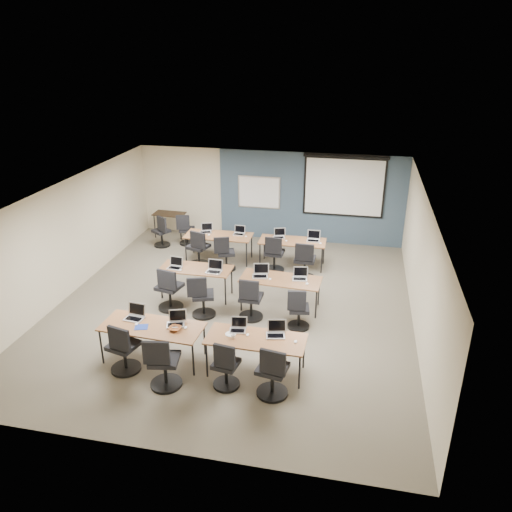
% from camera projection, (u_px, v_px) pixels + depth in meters
% --- Properties ---
extents(floor, '(8.00, 9.00, 0.02)m').
position_uv_depth(floor, '(233.00, 306.00, 11.49)').
color(floor, '#6B6354').
rests_on(floor, ground).
extents(ceiling, '(8.00, 9.00, 0.02)m').
position_uv_depth(ceiling, '(231.00, 193.00, 10.42)').
color(ceiling, white).
rests_on(ceiling, ground).
extents(wall_back, '(8.00, 0.04, 2.70)m').
position_uv_depth(wall_back, '(269.00, 195.00, 14.99)').
color(wall_back, beige).
rests_on(wall_back, ground).
extents(wall_front, '(8.00, 0.04, 2.70)m').
position_uv_depth(wall_front, '(151.00, 377.00, 6.91)').
color(wall_front, beige).
rests_on(wall_front, ground).
extents(wall_left, '(0.04, 9.00, 2.70)m').
position_uv_depth(wall_left, '(67.00, 239.00, 11.71)').
color(wall_left, beige).
rests_on(wall_left, ground).
extents(wall_right, '(0.04, 9.00, 2.70)m').
position_uv_depth(wall_right, '(421.00, 268.00, 10.20)').
color(wall_right, beige).
rests_on(wall_right, ground).
extents(blue_accent_panel, '(5.50, 0.04, 2.70)m').
position_uv_depth(blue_accent_panel, '(311.00, 198.00, 14.73)').
color(blue_accent_panel, '#3D5977').
rests_on(blue_accent_panel, wall_back).
extents(whiteboard, '(1.28, 0.03, 0.98)m').
position_uv_depth(whiteboard, '(259.00, 192.00, 14.94)').
color(whiteboard, '#BDBDBD').
rests_on(whiteboard, wall_back).
extents(projector_screen, '(2.40, 0.10, 1.82)m').
position_uv_depth(projector_screen, '(344.00, 183.00, 14.28)').
color(projector_screen, black).
rests_on(projector_screen, wall_back).
extents(training_table_front_left, '(1.92, 0.80, 0.73)m').
position_uv_depth(training_table_front_left, '(152.00, 328.00, 9.34)').
color(training_table_front_left, olive).
rests_on(training_table_front_left, floor).
extents(training_table_front_right, '(1.80, 0.75, 0.73)m').
position_uv_depth(training_table_front_right, '(256.00, 340.00, 8.95)').
color(training_table_front_right, '#8C5C3D').
rests_on(training_table_front_right, floor).
extents(training_table_mid_left, '(1.69, 0.70, 0.73)m').
position_uv_depth(training_table_mid_left, '(196.00, 270.00, 11.71)').
color(training_table_mid_left, brown).
rests_on(training_table_mid_left, floor).
extents(training_table_mid_right, '(1.80, 0.75, 0.73)m').
position_uv_depth(training_table_mid_right, '(281.00, 281.00, 11.18)').
color(training_table_mid_right, '#986B3E').
rests_on(training_table_mid_right, floor).
extents(training_table_back_left, '(1.83, 0.76, 0.73)m').
position_uv_depth(training_table_back_left, '(219.00, 237.00, 13.69)').
color(training_table_back_left, '#956127').
rests_on(training_table_back_left, floor).
extents(training_table_back_right, '(1.77, 0.74, 0.73)m').
position_uv_depth(training_table_back_right, '(292.00, 242.00, 13.31)').
color(training_table_back_right, '#975325').
rests_on(training_table_back_right, floor).
extents(laptop_0, '(0.36, 0.30, 0.27)m').
position_uv_depth(laptop_0, '(135.00, 315.00, 9.56)').
color(laptop_0, '#AEAEB7').
rests_on(laptop_0, training_table_front_left).
extents(mouse_0, '(0.06, 0.10, 0.03)m').
position_uv_depth(mouse_0, '(136.00, 324.00, 9.36)').
color(mouse_0, white).
rests_on(mouse_0, training_table_front_left).
extents(task_chair_0, '(0.55, 0.55, 1.03)m').
position_uv_depth(task_chair_0, '(123.00, 352.00, 9.07)').
color(task_chair_0, black).
rests_on(task_chair_0, floor).
extents(laptop_1, '(0.33, 0.28, 0.25)m').
position_uv_depth(laptop_1, '(176.00, 321.00, 9.36)').
color(laptop_1, silver).
rests_on(laptop_1, training_table_front_left).
extents(mouse_1, '(0.07, 0.10, 0.03)m').
position_uv_depth(mouse_1, '(186.00, 328.00, 9.24)').
color(mouse_1, white).
rests_on(mouse_1, training_table_front_left).
extents(task_chair_1, '(0.57, 0.57, 1.04)m').
position_uv_depth(task_chair_1, '(163.00, 366.00, 8.66)').
color(task_chair_1, black).
rests_on(task_chair_1, floor).
extents(laptop_2, '(0.30, 0.25, 0.23)m').
position_uv_depth(laptop_2, '(238.00, 327.00, 9.17)').
color(laptop_2, silver).
rests_on(laptop_2, training_table_front_right).
extents(mouse_2, '(0.07, 0.09, 0.03)m').
position_uv_depth(mouse_2, '(248.00, 335.00, 9.02)').
color(mouse_2, white).
rests_on(mouse_2, training_table_front_right).
extents(task_chair_2, '(0.48, 0.48, 0.96)m').
position_uv_depth(task_chair_2, '(226.00, 369.00, 8.66)').
color(task_chair_2, black).
rests_on(task_chair_2, floor).
extents(laptop_3, '(0.34, 0.29, 0.26)m').
position_uv_depth(laptop_3, '(276.00, 332.00, 9.02)').
color(laptop_3, '#B1B1C0').
rests_on(laptop_3, training_table_front_right).
extents(mouse_3, '(0.08, 0.11, 0.03)m').
position_uv_depth(mouse_3, '(296.00, 342.00, 8.81)').
color(mouse_3, white).
rests_on(mouse_3, training_table_front_right).
extents(task_chair_3, '(0.55, 0.55, 1.03)m').
position_uv_depth(task_chair_3, '(272.00, 375.00, 8.43)').
color(task_chair_3, black).
rests_on(task_chair_3, floor).
extents(laptop_4, '(0.32, 0.27, 0.24)m').
position_uv_depth(laptop_4, '(175.00, 265.00, 11.69)').
color(laptop_4, '#A8A8A8').
rests_on(laptop_4, training_table_mid_left).
extents(mouse_4, '(0.08, 0.10, 0.03)m').
position_uv_depth(mouse_4, '(180.00, 270.00, 11.56)').
color(mouse_4, white).
rests_on(mouse_4, training_table_mid_left).
extents(task_chair_4, '(0.58, 0.58, 1.05)m').
position_uv_depth(task_chair_4, '(169.00, 292.00, 11.20)').
color(task_chair_4, black).
rests_on(task_chair_4, floor).
extents(laptop_5, '(0.35, 0.30, 0.26)m').
position_uv_depth(laptop_5, '(214.00, 269.00, 11.49)').
color(laptop_5, '#A8A8AB').
rests_on(laptop_5, training_table_mid_left).
extents(mouse_5, '(0.07, 0.10, 0.03)m').
position_uv_depth(mouse_5, '(217.00, 274.00, 11.35)').
color(mouse_5, white).
rests_on(mouse_5, training_table_mid_left).
extents(task_chair_5, '(0.54, 0.53, 1.01)m').
position_uv_depth(task_chair_5, '(202.00, 300.00, 10.93)').
color(task_chair_5, black).
rests_on(task_chair_5, floor).
extents(laptop_6, '(0.35, 0.30, 0.27)m').
position_uv_depth(laptop_6, '(260.00, 273.00, 11.28)').
color(laptop_6, '#ADADAF').
rests_on(laptop_6, training_table_mid_right).
extents(mouse_6, '(0.07, 0.10, 0.03)m').
position_uv_depth(mouse_6, '(270.00, 279.00, 11.13)').
color(mouse_6, white).
rests_on(mouse_6, training_table_mid_right).
extents(task_chair_6, '(0.53, 0.53, 1.01)m').
position_uv_depth(task_chair_6, '(251.00, 302.00, 10.82)').
color(task_chair_6, black).
rests_on(task_chair_6, floor).
extents(laptop_7, '(0.33, 0.28, 0.25)m').
position_uv_depth(laptop_7, '(300.00, 276.00, 11.15)').
color(laptop_7, silver).
rests_on(laptop_7, training_table_mid_right).
extents(mouse_7, '(0.07, 0.11, 0.04)m').
position_uv_depth(mouse_7, '(307.00, 284.00, 10.91)').
color(mouse_7, white).
rests_on(mouse_7, training_table_mid_right).
extents(task_chair_7, '(0.47, 0.47, 0.96)m').
position_uv_depth(task_chair_7, '(298.00, 312.00, 10.46)').
color(task_chair_7, black).
rests_on(task_chair_7, floor).
extents(laptop_8, '(0.32, 0.27, 0.24)m').
position_uv_depth(laptop_8, '(206.00, 230.00, 13.87)').
color(laptop_8, '#B8B8B8').
rests_on(laptop_8, training_table_back_left).
extents(mouse_8, '(0.07, 0.11, 0.04)m').
position_uv_depth(mouse_8, '(209.00, 235.00, 13.65)').
color(mouse_8, white).
rests_on(mouse_8, training_table_back_left).
extents(task_chair_8, '(0.59, 0.57, 1.04)m').
position_uv_depth(task_chair_8, '(199.00, 251.00, 13.40)').
color(task_chair_8, black).
rests_on(task_chair_8, floor).
extents(laptop_9, '(0.30, 0.26, 0.23)m').
position_uv_depth(laptop_9, '(239.00, 232.00, 13.72)').
color(laptop_9, beige).
rests_on(laptop_9, training_table_back_left).
extents(mouse_9, '(0.08, 0.10, 0.03)m').
position_uv_depth(mouse_9, '(246.00, 236.00, 13.55)').
color(mouse_9, white).
rests_on(mouse_9, training_table_back_left).
extents(task_chair_9, '(0.52, 0.50, 0.98)m').
position_uv_depth(task_chair_9, '(225.00, 256.00, 13.17)').
color(task_chair_9, black).
rests_on(task_chair_9, floor).
extents(laptop_10, '(0.31, 0.27, 0.24)m').
position_uv_depth(laptop_10, '(279.00, 235.00, 13.50)').
color(laptop_10, '#A8A8A9').
rests_on(laptop_10, training_table_back_right).
extents(mouse_10, '(0.08, 0.11, 0.03)m').
position_uv_depth(mouse_10, '(286.00, 241.00, 13.25)').
color(mouse_10, white).
rests_on(mouse_10, training_table_back_right).
extents(task_chair_10, '(0.54, 0.54, 1.02)m').
position_uv_depth(task_chair_10, '(274.00, 257.00, 13.08)').
color(task_chair_10, black).
rests_on(task_chair_10, floor).
extents(laptop_11, '(0.34, 0.29, 0.26)m').
position_uv_depth(laptop_11, '(313.00, 238.00, 13.28)').
color(laptop_11, silver).
rests_on(laptop_11, training_table_back_right).
extents(mouse_11, '(0.08, 0.11, 0.04)m').
position_uv_depth(mouse_11, '(320.00, 243.00, 13.09)').
color(mouse_11, white).
rests_on(mouse_11, training_table_back_right).
extents(task_chair_11, '(0.58, 0.58, 1.05)m').
position_uv_depth(task_chair_11, '(304.00, 264.00, 12.61)').
color(task_chair_11, black).
rests_on(task_chair_11, floor).
extents(blue_mousepad, '(0.29, 0.27, 0.01)m').
position_uv_depth(blue_mousepad, '(141.00, 327.00, 9.28)').
color(blue_mousepad, '#1E389C').
rests_on(blue_mousepad, training_table_front_left).
extents(snack_bowl, '(0.26, 0.26, 0.06)m').
position_uv_depth(snack_bowl, '(175.00, 328.00, 9.18)').
color(snack_bowl, olive).
rests_on(snack_bowl, training_table_front_left).
extents(snack_plate, '(0.23, 0.23, 0.01)m').
position_uv_depth(snack_plate, '(231.00, 334.00, 9.05)').
color(snack_plate, white).
rests_on(snack_plate, training_table_front_right).
extents(coffee_cup, '(0.07, 0.07, 0.06)m').
position_uv_depth(coffee_cup, '(233.00, 337.00, 8.90)').
color(coffee_cup, white).
rests_on(coffee_cup, snack_plate).
extents(utility_table, '(0.96, 0.53, 0.75)m').
position_uv_depth(utility_table, '(169.00, 216.00, 15.37)').
color(utility_table, black).
rests_on(utility_table, floor).
extents(spare_chair_a, '(0.48, 0.48, 0.97)m').
position_uv_depth(spare_chair_a, '(186.00, 232.00, 14.83)').
color(spare_chair_a, black).
rests_on(spare_chair_a, floor).
extents(spare_chair_b, '(0.54, 0.48, 0.97)m').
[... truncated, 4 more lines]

